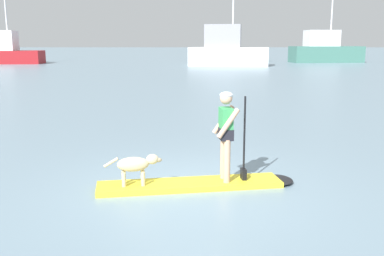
% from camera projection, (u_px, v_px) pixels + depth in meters
% --- Properties ---
extents(ground_plane, '(400.00, 400.00, 0.00)m').
position_uv_depth(ground_plane, '(192.00, 187.00, 7.91)').
color(ground_plane, slate).
extents(paddleboard, '(3.68, 1.21, 0.10)m').
position_uv_depth(paddleboard, '(204.00, 184.00, 7.94)').
color(paddleboard, yellow).
rests_on(paddleboard, ground_plane).
extents(person_paddler, '(0.64, 0.53, 1.63)m').
position_uv_depth(person_paddler, '(229.00, 130.00, 7.81)').
color(person_paddler, tan).
rests_on(person_paddler, paddleboard).
extents(dog, '(1.02, 0.31, 0.55)m').
position_uv_depth(dog, '(138.00, 165.00, 7.67)').
color(dog, '#CCB78C').
rests_on(dog, paddleboard).
extents(moored_boat_starboard, '(8.75, 4.23, 9.26)m').
position_uv_depth(moored_boat_starboard, '(6.00, 51.00, 52.14)').
color(moored_boat_starboard, maroon).
rests_on(moored_boat_starboard, ground_plane).
extents(moored_boat_outer, '(8.96, 4.56, 11.00)m').
position_uv_depth(moored_boat_outer, '(229.00, 50.00, 47.59)').
color(moored_boat_outer, white).
rests_on(moored_boat_outer, ground_plane).
extents(moored_boat_center, '(9.26, 4.23, 12.92)m').
position_uv_depth(moored_boat_center, '(327.00, 50.00, 55.26)').
color(moored_boat_center, '#3F7266').
rests_on(moored_boat_center, ground_plane).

